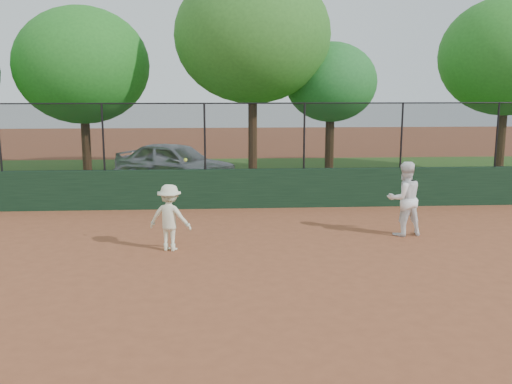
{
  "coord_description": "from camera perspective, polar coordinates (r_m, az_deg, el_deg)",
  "views": [
    {
      "loc": [
        -0.03,
        -11.11,
        3.69
      ],
      "look_at": [
        0.8,
        2.2,
        1.2
      ],
      "focal_mm": 40.0,
      "sensor_mm": 36.0,
      "label": 1
    }
  ],
  "objects": [
    {
      "name": "player_main",
      "position": [
        13.04,
        -8.61,
        -2.54
      ],
      "size": [
        1.1,
        0.82,
        2.13
      ],
      "color": "#EBEFCA",
      "rests_on": "ground"
    },
    {
      "name": "parked_car",
      "position": [
        21.79,
        -8.09,
        2.87
      ],
      "size": [
        5.07,
        3.99,
        1.62
      ],
      "primitive_type": "imported",
      "rotation": [
        0.0,
        0.0,
        1.06
      ],
      "color": "#A5AAAF",
      "rests_on": "ground"
    },
    {
      "name": "tree_2",
      "position": [
        22.73,
        -0.35,
        15.38
      ],
      "size": [
        6.05,
        5.5,
        8.21
      ],
      "color": "#4C2F1B",
      "rests_on": "ground"
    },
    {
      "name": "tree_3",
      "position": [
        23.67,
        7.5,
        10.8
      ],
      "size": [
        3.72,
        3.38,
        5.44
      ],
      "color": "#3A2513",
      "rests_on": "ground"
    },
    {
      "name": "tree_1",
      "position": [
        24.17,
        -17.01,
        11.99
      ],
      "size": [
        5.34,
        4.85,
        6.79
      ],
      "color": "#472C18",
      "rests_on": "ground"
    },
    {
      "name": "fence_assembly",
      "position": [
        17.17,
        -3.57,
        5.7
      ],
      "size": [
        26.0,
        0.06,
        2.0
      ],
      "color": "black",
      "rests_on": "back_wall"
    },
    {
      "name": "ground",
      "position": [
        11.71,
        -3.27,
        -7.81
      ],
      "size": [
        80.0,
        80.0,
        0.0
      ],
      "primitive_type": "plane",
      "color": "brown",
      "rests_on": "ground"
    },
    {
      "name": "grass_strip",
      "position": [
        23.41,
        -3.46,
        1.5
      ],
      "size": [
        36.0,
        12.0,
        0.01
      ],
      "primitive_type": "cube",
      "color": "#2B561A",
      "rests_on": "ground"
    },
    {
      "name": "tree_4",
      "position": [
        25.46,
        23.84,
        12.28
      ],
      "size": [
        5.45,
        4.95,
        7.2
      ],
      "color": "#442D18",
      "rests_on": "ground"
    },
    {
      "name": "player_second",
      "position": [
        14.63,
        14.61,
        -0.65
      ],
      "size": [
        1.02,
        0.86,
        1.86
      ],
      "primitive_type": "imported",
      "rotation": [
        0.0,
        0.0,
        3.33
      ],
      "color": "white",
      "rests_on": "ground"
    },
    {
      "name": "back_wall",
      "position": [
        17.39,
        -3.41,
        0.32
      ],
      "size": [
        26.0,
        0.2,
        1.2
      ],
      "primitive_type": "cube",
      "color": "#16311D",
      "rests_on": "ground"
    }
  ]
}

